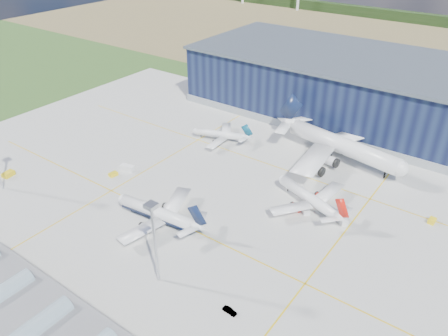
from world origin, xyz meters
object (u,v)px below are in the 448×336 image
(gse_tug_c, at_px, (432,221))
(hangar, at_px, (340,87))
(gse_tug_a, at_px, (8,174))
(airliner_red, at_px, (309,192))
(gse_tug_b, at_px, (113,174))
(gse_van_b, at_px, (341,220))
(light_mast_center, at_px, (154,231))
(airliner_widebody, at_px, (344,138))
(airliner_regional, at_px, (220,131))
(gse_cart_b, at_px, (306,211))
(car_b, at_px, (230,311))
(gse_van_a, at_px, (127,168))
(airliner_navy, at_px, (157,207))

(gse_tug_c, bearing_deg, hangar, 136.60)
(gse_tug_c, bearing_deg, gse_tug_a, -150.87)
(airliner_red, bearing_deg, gse_tug_b, 41.34)
(gse_van_b, relative_size, gse_tug_c, 1.51)
(light_mast_center, xyz_separation_m, airliner_widebody, (12.24, 83.30, -6.33))
(airliner_widebody, xyz_separation_m, airliner_regional, (-45.15, -13.30, -5.01))
(hangar, relative_size, gse_tug_b, 49.30)
(gse_tug_c, distance_m, gse_cart_b, 36.45)
(airliner_regional, distance_m, gse_tug_c, 82.10)
(airliner_red, xyz_separation_m, airliner_widebody, (-3.30, 33.06, 4.22))
(airliner_regional, relative_size, gse_cart_b, 8.22)
(hangar, distance_m, airliner_widebody, 45.89)
(gse_cart_b, xyz_separation_m, car_b, (3.30, -44.50, -0.08))
(light_mast_center, xyz_separation_m, gse_tug_c, (48.89, 63.84, -14.79))
(gse_van_a, distance_m, gse_cart_b, 63.75)
(airliner_red, height_order, gse_tug_a, airliner_red)
(light_mast_center, height_order, gse_tug_a, light_mast_center)
(gse_tug_b, distance_m, gse_van_b, 76.96)
(airliner_widebody, height_order, gse_tug_c, airliner_widebody)
(airliner_regional, bearing_deg, gse_van_b, 140.80)
(gse_van_a, bearing_deg, light_mast_center, -137.40)
(light_mast_center, distance_m, gse_cart_b, 51.56)
(hangar, distance_m, gse_tug_b, 106.22)
(airliner_widebody, height_order, airliner_regional, airliner_widebody)
(gse_van_a, height_order, gse_van_b, gse_van_a)
(gse_cart_b, bearing_deg, airliner_widebody, 57.43)
(car_b, bearing_deg, airliner_navy, 70.77)
(airliner_regional, height_order, gse_van_a, airliner_regional)
(hangar, bearing_deg, airliner_navy, -94.92)
(airliner_widebody, distance_m, gse_van_a, 77.38)
(airliner_navy, distance_m, gse_van_b, 53.97)
(gse_tug_b, bearing_deg, gse_van_a, 85.43)
(airliner_navy, distance_m, airliner_red, 46.07)
(airliner_navy, bearing_deg, gse_cart_b, -144.28)
(airliner_navy, height_order, gse_cart_b, airliner_navy)
(light_mast_center, relative_size, airliner_navy, 0.72)
(light_mast_center, bearing_deg, gse_tug_c, 52.56)
(gse_van_a, bearing_deg, gse_van_b, -89.45)
(hangar, xyz_separation_m, airliner_widebody, (19.43, -41.50, -2.51))
(airliner_navy, distance_m, airliner_widebody, 72.26)
(airliner_navy, bearing_deg, hangar, -100.55)
(gse_van_a, relative_size, gse_cart_b, 1.57)
(gse_tug_c, bearing_deg, gse_van_a, -157.42)
(airliner_widebody, bearing_deg, gse_cart_b, -72.17)
(gse_tug_a, bearing_deg, car_b, -11.82)
(airliner_navy, relative_size, airliner_regional, 1.28)
(gse_tug_a, bearing_deg, gse_van_a, 31.74)
(hangar, relative_size, airliner_regional, 5.78)
(airliner_red, xyz_separation_m, gse_cart_b, (1.32, -3.81, -4.22))
(airliner_red, distance_m, gse_tug_c, 36.26)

